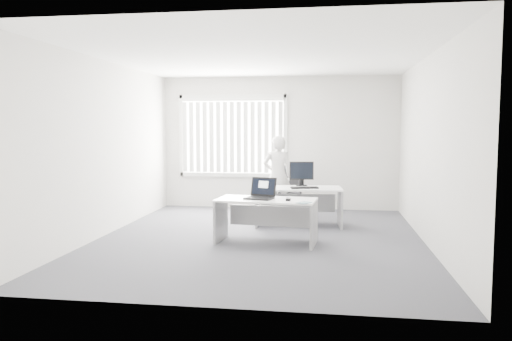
# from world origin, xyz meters

# --- Properties ---
(ground) EXTENTS (6.00, 6.00, 0.00)m
(ground) POSITION_xyz_m (0.00, 0.00, 0.00)
(ground) COLOR #55565D
(ground) RESTS_ON ground
(wall_back) EXTENTS (5.00, 0.02, 2.80)m
(wall_back) POSITION_xyz_m (0.00, 3.00, 1.40)
(wall_back) COLOR beige
(wall_back) RESTS_ON ground
(wall_front) EXTENTS (5.00, 0.02, 2.80)m
(wall_front) POSITION_xyz_m (0.00, -3.00, 1.40)
(wall_front) COLOR beige
(wall_front) RESTS_ON ground
(wall_left) EXTENTS (0.02, 6.00, 2.80)m
(wall_left) POSITION_xyz_m (-2.50, 0.00, 1.40)
(wall_left) COLOR beige
(wall_left) RESTS_ON ground
(wall_right) EXTENTS (0.02, 6.00, 2.80)m
(wall_right) POSITION_xyz_m (2.50, 0.00, 1.40)
(wall_right) COLOR beige
(wall_right) RESTS_ON ground
(ceiling) EXTENTS (5.00, 6.00, 0.02)m
(ceiling) POSITION_xyz_m (0.00, 0.00, 2.80)
(ceiling) COLOR white
(ceiling) RESTS_ON wall_back
(window) EXTENTS (2.32, 0.06, 1.76)m
(window) POSITION_xyz_m (-1.00, 2.96, 1.55)
(window) COLOR silver
(window) RESTS_ON wall_back
(blinds) EXTENTS (2.20, 0.10, 1.50)m
(blinds) POSITION_xyz_m (-1.00, 2.90, 1.52)
(blinds) COLOR white
(blinds) RESTS_ON wall_back
(desk_near) EXTENTS (1.53, 0.83, 0.67)m
(desk_near) POSITION_xyz_m (0.14, -0.25, 0.48)
(desk_near) COLOR white
(desk_near) RESTS_ON ground
(desk_far) EXTENTS (1.54, 0.82, 0.68)m
(desk_far) POSITION_xyz_m (0.53, 1.13, 0.49)
(desk_far) COLOR white
(desk_far) RESTS_ON ground
(office_chair) EXTENTS (0.58, 0.58, 0.96)m
(office_chair) POSITION_xyz_m (0.30, 2.33, 0.30)
(office_chair) COLOR black
(office_chair) RESTS_ON ground
(person) EXTENTS (0.63, 0.47, 1.57)m
(person) POSITION_xyz_m (0.06, 2.14, 0.79)
(person) COLOR silver
(person) RESTS_ON ground
(laptop) EXTENTS (0.48, 0.45, 0.31)m
(laptop) POSITION_xyz_m (0.03, -0.28, 0.83)
(laptop) COLOR black
(laptop) RESTS_ON desk_near
(paper_sheet) EXTENTS (0.35, 0.29, 0.00)m
(paper_sheet) POSITION_xyz_m (0.50, -0.32, 0.67)
(paper_sheet) COLOR white
(paper_sheet) RESTS_ON desk_near
(mouse) EXTENTS (0.07, 0.11, 0.05)m
(mouse) POSITION_xyz_m (0.48, -0.37, 0.69)
(mouse) COLOR #B7B7BA
(mouse) RESTS_ON paper_sheet
(booklet) EXTENTS (0.23, 0.25, 0.01)m
(booklet) POSITION_xyz_m (0.72, -0.57, 0.67)
(booklet) COLOR silver
(booklet) RESTS_ON desk_near
(keyboard) EXTENTS (0.50, 0.27, 0.02)m
(keyboard) POSITION_xyz_m (0.64, 1.01, 0.69)
(keyboard) COLOR black
(keyboard) RESTS_ON desk_far
(monitor) EXTENTS (0.45, 0.20, 0.44)m
(monitor) POSITION_xyz_m (0.57, 1.41, 0.90)
(monitor) COLOR black
(monitor) RESTS_ON desk_far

